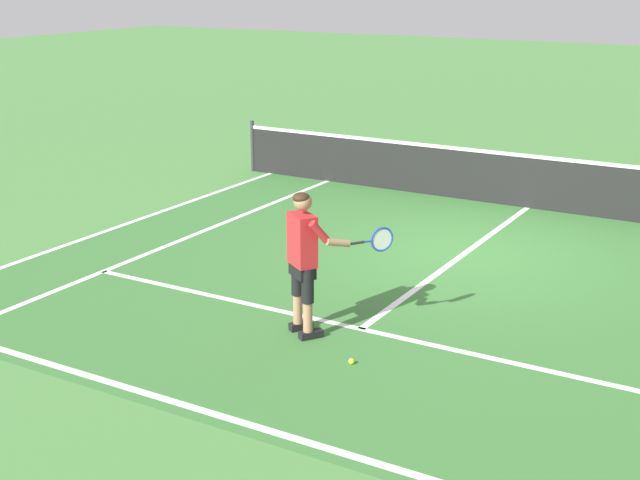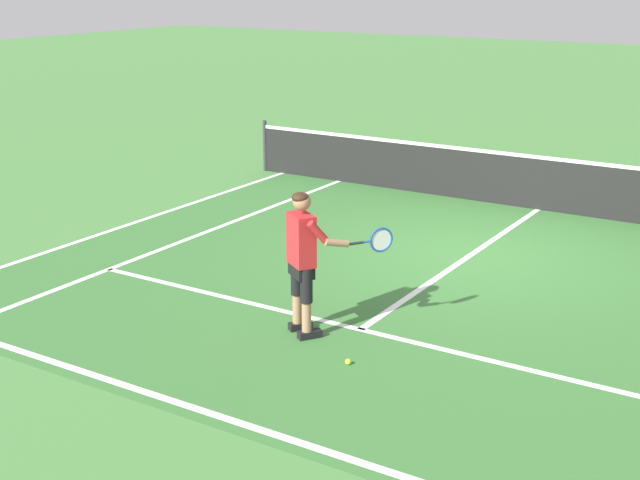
% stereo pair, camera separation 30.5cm
% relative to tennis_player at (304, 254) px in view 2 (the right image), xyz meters
% --- Properties ---
extents(ground_plane, '(80.00, 80.00, 0.00)m').
position_rel_tennis_player_xyz_m(ground_plane, '(0.50, 3.85, -0.99)').
color(ground_plane, '#477F3D').
extents(court_inner_surface, '(10.98, 9.36, 0.00)m').
position_rel_tennis_player_xyz_m(court_inner_surface, '(0.50, 2.38, -0.99)').
color(court_inner_surface, '#387033').
rests_on(court_inner_surface, ground).
extents(line_baseline, '(10.98, 0.10, 0.01)m').
position_rel_tennis_player_xyz_m(line_baseline, '(0.50, -2.10, -0.99)').
color(line_baseline, white).
rests_on(line_baseline, ground).
extents(line_service, '(8.23, 0.10, 0.01)m').
position_rel_tennis_player_xyz_m(line_service, '(0.50, 0.46, -0.99)').
color(line_service, white).
rests_on(line_service, ground).
extents(line_centre_service, '(0.10, 6.40, 0.01)m').
position_rel_tennis_player_xyz_m(line_centre_service, '(0.50, 3.66, -0.99)').
color(line_centre_service, white).
rests_on(line_centre_service, ground).
extents(line_singles_left, '(0.10, 8.96, 0.01)m').
position_rel_tennis_player_xyz_m(line_singles_left, '(-3.62, 2.38, -0.99)').
color(line_singles_left, white).
rests_on(line_singles_left, ground).
extents(line_doubles_left, '(0.10, 8.96, 0.01)m').
position_rel_tennis_player_xyz_m(line_doubles_left, '(-4.99, 2.38, -0.99)').
color(line_doubles_left, white).
rests_on(line_doubles_left, ground).
extents(tennis_net, '(11.96, 0.08, 1.07)m').
position_rel_tennis_player_xyz_m(tennis_net, '(0.50, 6.86, -0.49)').
color(tennis_net, '#333338').
rests_on(tennis_net, ground).
extents(tennis_player, '(1.08, 0.87, 1.71)m').
position_rel_tennis_player_xyz_m(tennis_player, '(0.00, 0.00, 0.00)').
color(tennis_player, black).
rests_on(tennis_player, ground).
extents(tennis_ball_near_feet, '(0.07, 0.07, 0.07)m').
position_rel_tennis_player_xyz_m(tennis_ball_near_feet, '(0.86, -0.45, -0.96)').
color(tennis_ball_near_feet, '#CCE02D').
rests_on(tennis_ball_near_feet, ground).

